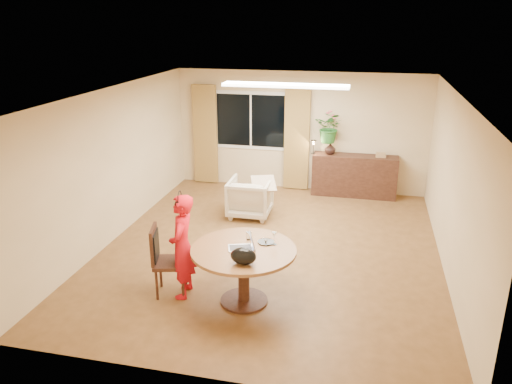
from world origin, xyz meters
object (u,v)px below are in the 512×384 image
dining_chair (170,261)px  armchair (250,197)px  dining_table (244,260)px  child (182,246)px  sideboard (354,176)px

dining_chair → armchair: (0.40, 3.05, -0.13)m
dining_table → child: size_ratio=0.95×
child → sideboard: child is taller
dining_chair → sideboard: (2.33, 4.68, -0.06)m
child → armchair: 3.08m
dining_table → armchair: (-0.64, 3.05, -0.26)m
dining_table → sideboard: (1.28, 4.68, -0.18)m
child → sideboard: size_ratio=0.83×
child → dining_table: bearing=83.6°
dining_table → child: (-0.86, 0.00, 0.11)m
dining_chair → child: (0.19, 0.00, 0.24)m
dining_table → dining_chair: dining_chair is taller
sideboard → dining_chair: bearing=-116.4°
armchair → sideboard: sideboard is taller
dining_chair → dining_table: bearing=-14.7°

